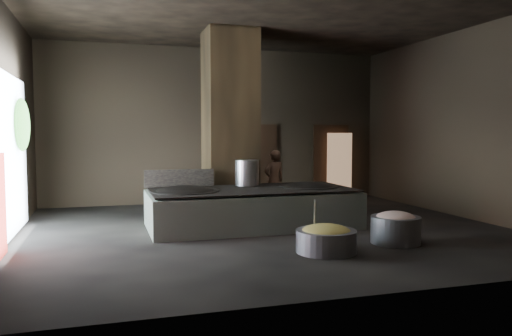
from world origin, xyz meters
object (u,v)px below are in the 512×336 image
object	(u,v)px
hearth_platform	(252,209)
cook	(274,180)
wok_left	(185,195)
wok_right	(308,190)
veg_basin	(326,241)
stock_pot	(247,173)
meat_basin	(395,230)

from	to	relation	value
hearth_platform	cook	world-z (taller)	cook
wok_left	wok_right	bearing A→B (deg)	2.05
veg_basin	cook	bearing A→B (deg)	82.01
wok_left	veg_basin	xyz separation A→B (m)	(2.00, -2.56, -0.56)
wok_right	hearth_platform	bearing A→B (deg)	-177.88
stock_pot	meat_basin	world-z (taller)	stock_pot
stock_pot	veg_basin	distance (m)	3.34
hearth_platform	meat_basin	world-z (taller)	hearth_platform
wok_left	meat_basin	world-z (taller)	wok_left
wok_left	meat_basin	distance (m)	4.24
wok_left	wok_right	size ratio (longest dim) A/B	1.07
wok_right	cook	xyz separation A→B (m)	(-0.15, 1.94, 0.04)
hearth_platform	meat_basin	bearing A→B (deg)	-48.60
wok_left	cook	size ratio (longest dim) A/B	0.88
meat_basin	hearth_platform	bearing A→B (deg)	131.53
wok_left	veg_basin	world-z (taller)	wok_left
stock_pot	meat_basin	size ratio (longest dim) A/B	0.64
hearth_platform	stock_pot	distance (m)	0.93
wok_left	wok_right	xyz separation A→B (m)	(2.80, 0.10, 0.00)
hearth_platform	veg_basin	xyz separation A→B (m)	(0.55, -2.61, -0.19)
cook	hearth_platform	bearing A→B (deg)	47.38
hearth_platform	meat_basin	size ratio (longest dim) A/B	4.88
hearth_platform	wok_left	xyz separation A→B (m)	(-1.45, -0.05, 0.37)
veg_basin	stock_pot	bearing A→B (deg)	99.06
veg_basin	wok_left	bearing A→B (deg)	128.04
cook	veg_basin	xyz separation A→B (m)	(-0.65, -4.60, -0.60)
hearth_platform	cook	size ratio (longest dim) A/B	2.78
wok_left	cook	distance (m)	3.34
hearth_platform	wok_left	size ratio (longest dim) A/B	3.17
cook	wok_right	bearing A→B (deg)	82.90
hearth_platform	wok_right	size ratio (longest dim) A/B	3.41
stock_pot	cook	world-z (taller)	cook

